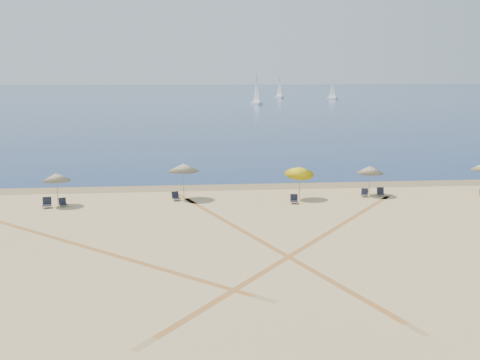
# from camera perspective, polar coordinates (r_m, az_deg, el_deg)

# --- Properties ---
(ground) EXTENTS (160.00, 160.00, 0.00)m
(ground) POSITION_cam_1_polar(r_m,az_deg,el_deg) (23.01, 4.94, -12.52)
(ground) COLOR tan
(ground) RESTS_ON ground
(ocean) EXTENTS (500.00, 500.00, 0.00)m
(ocean) POSITION_cam_1_polar(r_m,az_deg,el_deg) (245.97, -4.68, 8.60)
(ocean) COLOR #0C2151
(ocean) RESTS_ON ground
(wet_sand) EXTENTS (500.00, 500.00, 0.00)m
(wet_sand) POSITION_cam_1_polar(r_m,az_deg,el_deg) (45.85, -0.48, -0.66)
(wet_sand) COLOR olive
(wet_sand) RESTS_ON ground
(umbrella_1) EXTENTS (1.92, 1.92, 2.35)m
(umbrella_1) POSITION_cam_1_polar(r_m,az_deg,el_deg) (41.05, -18.02, 0.30)
(umbrella_1) COLOR gray
(umbrella_1) RESTS_ON ground
(umbrella_2) EXTENTS (2.29, 2.29, 2.65)m
(umbrella_2) POSITION_cam_1_polar(r_m,az_deg,el_deg) (41.34, -5.72, 1.27)
(umbrella_2) COLOR gray
(umbrella_2) RESTS_ON ground
(umbrella_3) EXTENTS (2.14, 2.21, 2.64)m
(umbrella_3) POSITION_cam_1_polar(r_m,az_deg,el_deg) (41.32, 6.02, 0.95)
(umbrella_3) COLOR gray
(umbrella_3) RESTS_ON ground
(umbrella_4) EXTENTS (2.04, 2.04, 2.28)m
(umbrella_4) POSITION_cam_1_polar(r_m,az_deg,el_deg) (43.47, 12.96, 1.02)
(umbrella_4) COLOR gray
(umbrella_4) RESTS_ON ground
(chair_2) EXTENTS (0.67, 0.76, 0.71)m
(chair_2) POSITION_cam_1_polar(r_m,az_deg,el_deg) (40.91, -18.88, -2.21)
(chair_2) COLOR black
(chair_2) RESTS_ON ground
(chair_3) EXTENTS (0.68, 0.72, 0.59)m
(chair_3) POSITION_cam_1_polar(r_m,az_deg,el_deg) (40.93, -17.43, -2.19)
(chair_3) COLOR black
(chair_3) RESTS_ON ground
(chair_4) EXTENTS (0.71, 0.76, 0.63)m
(chair_4) POSITION_cam_1_polar(r_m,az_deg,el_deg) (41.14, -6.48, -1.67)
(chair_4) COLOR black
(chair_4) RESTS_ON ground
(chair_5) EXTENTS (0.59, 0.67, 0.63)m
(chair_5) POSITION_cam_1_polar(r_m,az_deg,el_deg) (40.17, 5.47, -1.95)
(chair_5) COLOR black
(chair_5) RESTS_ON ground
(chair_6) EXTENTS (0.67, 0.72, 0.60)m
(chair_6) POSITION_cam_1_polar(r_m,az_deg,el_deg) (43.17, 12.44, -1.29)
(chair_6) COLOR black
(chair_6) RESTS_ON ground
(chair_7) EXTENTS (0.64, 0.70, 0.62)m
(chair_7) POSITION_cam_1_polar(r_m,az_deg,el_deg) (43.72, 13.97, -1.19)
(chair_7) COLOR black
(chair_7) RESTS_ON ground
(sailboat_0) EXTENTS (3.14, 5.10, 7.46)m
(sailboat_0) POSITION_cam_1_polar(r_m,az_deg,el_deg) (204.71, 9.30, 8.70)
(sailboat_0) COLOR white
(sailboat_0) RESTS_ON ocean
(sailboat_2) EXTENTS (2.87, 5.54, 8.00)m
(sailboat_2) POSITION_cam_1_polar(r_m,az_deg,el_deg) (212.06, 4.00, 8.92)
(sailboat_2) COLOR white
(sailboat_2) RESTS_ON ocean
(sailboat_3) EXTENTS (3.07, 6.06, 8.76)m
(sailboat_3) POSITION_cam_1_polar(r_m,az_deg,el_deg) (168.87, 1.68, 8.56)
(sailboat_3) COLOR white
(sailboat_3) RESTS_ON ocean
(tire_tracks) EXTENTS (54.17, 42.03, 0.00)m
(tire_tracks) POSITION_cam_1_polar(r_m,az_deg,el_deg) (31.89, -3.46, -5.80)
(tire_tracks) COLOR tan
(tire_tracks) RESTS_ON ground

